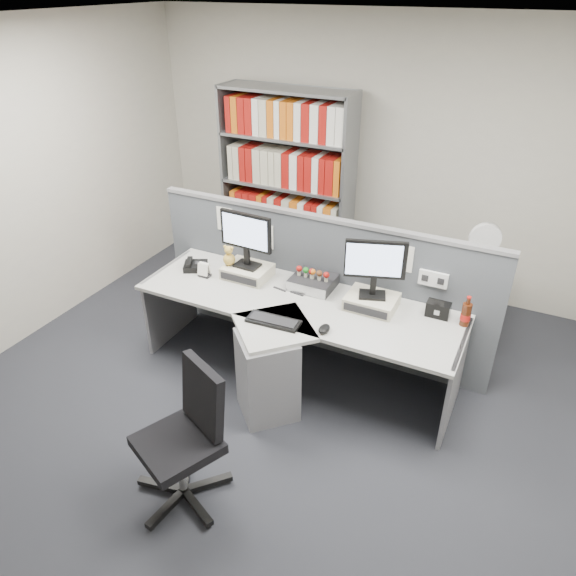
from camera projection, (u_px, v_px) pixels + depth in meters
The scene contains 21 objects.
ground at pixel (249, 435), 3.96m from camera, with size 5.50×5.50×0.00m, color #2E2F36.
room_shell at pixel (238, 208), 3.06m from camera, with size 5.04×5.54×2.72m.
partition at pixel (319, 284), 4.60m from camera, with size 3.00×0.08×1.27m.
desk at pixel (285, 342), 4.19m from camera, with size 2.60×1.20×0.72m.
monitor_riser_left at pixel (247, 271), 4.54m from camera, with size 0.38×0.31×0.10m.
monitor_riser_right at pixel (371, 302), 4.12m from camera, with size 0.38×0.31×0.10m.
monitor_left at pixel (246, 235), 4.37m from camera, with size 0.47×0.16×0.48m.
monitor_right at pixel (375, 264), 3.95m from camera, with size 0.44×0.20×0.46m.
desktop_pc at pixel (313, 282), 4.39m from camera, with size 0.34×0.31×0.09m.
figurines at pixel (312, 273), 4.32m from camera, with size 0.29×0.05×0.09m.
keyboard at pixel (273, 321), 3.95m from camera, with size 0.41×0.18×0.03m.
mouse at pixel (324, 329), 3.85m from camera, with size 0.08×0.12×0.05m, color black.
desk_phone at pixel (195, 266), 4.67m from camera, with size 0.25×0.25×0.08m.
desk_calendar at pixel (204, 271), 4.54m from camera, with size 0.10×0.08×0.12m.
plush_toy at pixel (229, 257), 4.49m from camera, with size 0.10×0.10×0.18m.
speaker at pixel (438, 309), 4.00m from camera, with size 0.17×0.10×0.12m, color black.
cola_bottle at pixel (466, 314), 3.89m from camera, with size 0.07×0.07×0.24m.
shelving_unit at pixel (287, 188), 5.70m from camera, with size 1.41×0.40×2.00m.
filing_cabinet at pixel (472, 305), 4.87m from camera, with size 0.45×0.61×0.70m.
desk_fan at pixel (484, 242), 4.55m from camera, with size 0.27×0.16×0.45m.
office_chair at pixel (187, 434), 3.29m from camera, with size 0.62×0.64×0.95m.
Camera 1 is at (1.53, -2.45, 2.94)m, focal length 33.44 mm.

